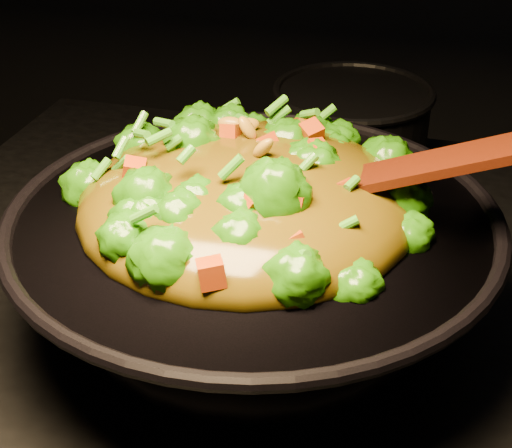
% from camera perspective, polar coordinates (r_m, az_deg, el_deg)
% --- Properties ---
extents(wok, '(0.51, 0.51, 0.13)m').
position_cam_1_polar(wok, '(0.80, -0.19, -3.49)').
color(wok, black).
rests_on(wok, stovetop).
extents(stir_fry, '(0.39, 0.39, 0.11)m').
position_cam_1_polar(stir_fry, '(0.74, -0.68, 4.86)').
color(stir_fry, '#266E07').
rests_on(stir_fry, wok).
extents(spatula, '(0.31, 0.07, 0.13)m').
position_cam_1_polar(spatula, '(0.73, 10.29, 3.75)').
color(spatula, '#340E04').
rests_on(spatula, wok).
extents(back_pot, '(0.26, 0.26, 0.12)m').
position_cam_1_polar(back_pot, '(1.12, 6.92, 6.90)').
color(back_pot, black).
rests_on(back_pot, stovetop).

